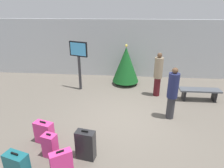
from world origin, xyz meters
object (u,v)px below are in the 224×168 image
holiday_tree (126,64)px  flight_info_kiosk (79,57)px  waiting_bench (200,92)px  suitcase_4 (44,133)px  suitcase_2 (18,168)px  suitcase_1 (50,146)px  traveller_0 (158,74)px  traveller_1 (172,92)px  suitcase_0 (86,145)px  suitcase_3 (61,161)px

holiday_tree → flight_info_kiosk: flight_info_kiosk is taller
holiday_tree → waiting_bench: (2.96, -1.51, -0.61)m
holiday_tree → suitcase_4: holiday_tree is taller
waiting_bench → suitcase_2: size_ratio=2.08×
flight_info_kiosk → suitcase_1: 4.43m
flight_info_kiosk → traveller_0: 3.40m
traveller_1 → suitcase_0: 3.25m
traveller_1 → suitcase_3: (-2.89, -2.55, -0.68)m
suitcase_0 → suitcase_1: 0.90m
holiday_tree → suitcase_3: holiday_tree is taller
flight_info_kiosk → suitcase_3: flight_info_kiosk is taller
suitcase_2 → suitcase_4: bearing=89.0°
waiting_bench → suitcase_1: (-4.70, -3.56, -0.05)m
suitcase_1 → waiting_bench: bearing=37.2°
holiday_tree → suitcase_2: size_ratio=2.54×
suitcase_0 → waiting_bench: bearing=43.0°
flight_info_kiosk → holiday_tree: bearing=22.0°
traveller_1 → suitcase_4: 4.06m
traveller_1 → suitcase_1: bearing=-147.4°
suitcase_0 → suitcase_4: 1.35m
waiting_bench → suitcase_2: bearing=-139.4°
traveller_0 → suitcase_1: (-3.07, -3.88, -0.65)m
traveller_0 → suitcase_3: (-2.65, -4.31, -0.71)m
holiday_tree → suitcase_1: 5.40m
suitcase_0 → suitcase_2: 1.52m
flight_info_kiosk → waiting_bench: bearing=-8.0°
waiting_bench → suitcase_2: (-5.08, -4.36, -0.01)m
waiting_bench → traveller_1: 2.08m
flight_info_kiosk → suitcase_1: bearing=-86.4°
suitcase_0 → traveller_1: bearing=41.1°
traveller_1 → suitcase_3: size_ratio=3.22×
suitcase_2 → suitcase_3: 0.90m
flight_info_kiosk → waiting_bench: (4.96, -0.70, -1.13)m
traveller_0 → suitcase_4: traveller_0 is taller
traveller_1 → suitcase_1: (-3.31, -2.12, -0.62)m
traveller_1 → holiday_tree: bearing=118.1°
traveller_0 → traveller_1: 1.78m
suitcase_1 → suitcase_4: size_ratio=0.99×
traveller_1 → suitcase_4: size_ratio=2.66×
holiday_tree → traveller_1: bearing=-61.9°
suitcase_2 → suitcase_3: bearing=24.8°
flight_info_kiosk → suitcase_1: flight_info_kiosk is taller
flight_info_kiosk → suitcase_4: bearing=-91.4°
waiting_bench → suitcase_1: suitcase_1 is taller
flight_info_kiosk → traveller_0: flight_info_kiosk is taller
flight_info_kiosk → suitcase_4: size_ratio=3.22×
suitcase_3 → traveller_0: bearing=58.4°
suitcase_3 → holiday_tree: bearing=76.6°
flight_info_kiosk → suitcase_3: bearing=-81.6°
holiday_tree → flight_info_kiosk: (-2.00, -0.81, 0.52)m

